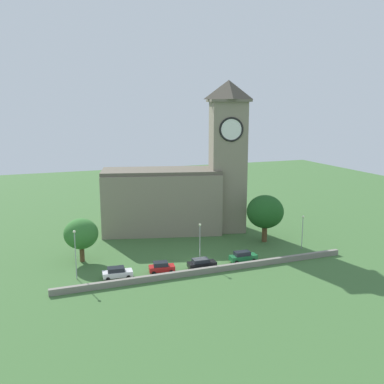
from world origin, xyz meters
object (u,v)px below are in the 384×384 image
at_px(streetlamp_west_mid, 200,237).
at_px(tree_riverside_west, 81,234).
at_px(car_white, 117,273).
at_px(streetlamp_central, 303,227).
at_px(car_red, 161,267).
at_px(streetlamp_west_end, 75,247).
at_px(church, 184,186).
at_px(car_green, 243,257).
at_px(car_black, 201,263).
at_px(tree_riverside_east, 265,212).

bearing_deg(streetlamp_west_mid, tree_riverside_west, 157.70).
height_order(car_white, streetlamp_central, streetlamp_central).
height_order(car_white, car_red, car_red).
distance_m(car_white, streetlamp_west_end, 7.56).
height_order(church, car_white, church).
bearing_deg(streetlamp_central, streetlamp_west_end, 179.68).
relative_size(car_red, car_green, 0.90).
relative_size(car_black, tree_riverside_east, 0.51).
bearing_deg(streetlamp_west_end, tree_riverside_west, 76.91).
bearing_deg(car_white, church, 48.91).
xyz_separation_m(car_black, streetlamp_west_end, (-19.83, 2.65, 4.29)).
height_order(car_green, tree_riverside_west, tree_riverside_west).
distance_m(car_red, tree_riverside_east, 25.76).
relative_size(streetlamp_west_end, streetlamp_west_mid, 1.12).
bearing_deg(tree_riverside_west, church, 27.30).
xyz_separation_m(streetlamp_west_end, streetlamp_central, (40.99, -0.23, -0.76)).
height_order(streetlamp_west_mid, tree_riverside_east, tree_riverside_east).
xyz_separation_m(streetlamp_central, tree_riverside_east, (-4.18, 6.60, 1.65)).
relative_size(car_black, streetlamp_west_mid, 0.69).
distance_m(car_white, tree_riverside_west, 11.16).
bearing_deg(streetlamp_central, car_black, -173.47).
xyz_separation_m(car_red, car_black, (6.77, -0.44, -0.07)).
height_order(car_red, streetlamp_west_end, streetlamp_west_end).
distance_m(car_black, streetlamp_central, 21.59).
distance_m(streetlamp_west_end, tree_riverside_east, 37.37).
relative_size(car_white, car_black, 1.00).
height_order(car_white, streetlamp_west_mid, streetlamp_west_mid).
height_order(streetlamp_west_end, tree_riverside_east, tree_riverside_east).
bearing_deg(streetlamp_west_mid, car_white, -172.84).
xyz_separation_m(streetlamp_west_end, streetlamp_west_mid, (20.52, -0.17, -0.49)).
bearing_deg(tree_riverside_west, streetlamp_west_end, -103.09).
height_order(car_red, car_green, car_green).
relative_size(car_white, streetlamp_west_mid, 0.69).
xyz_separation_m(car_white, car_black, (13.89, -0.65, -0.07)).
distance_m(car_black, streetlamp_west_mid, 4.59).
xyz_separation_m(car_white, streetlamp_central, (35.05, 1.77, 3.46)).
height_order(car_black, car_green, car_green).
height_order(car_red, car_black, car_red).
distance_m(streetlamp_west_end, tree_riverside_west, 7.73).
relative_size(car_black, streetlamp_west_end, 0.61).
bearing_deg(streetlamp_central, streetlamp_west_mid, 179.83).
bearing_deg(church, streetlamp_central, -49.73).
relative_size(car_green, tree_riverside_east, 0.52).
xyz_separation_m(car_red, tree_riverside_east, (23.75, 8.58, 5.11)).
bearing_deg(car_black, tree_riverside_east, 27.96).
height_order(church, tree_riverside_east, church).
bearing_deg(streetlamp_west_mid, tree_riverside_east, 21.85).
xyz_separation_m(car_red, streetlamp_west_mid, (7.45, 2.05, 3.73)).
xyz_separation_m(streetlamp_west_mid, tree_riverside_west, (-18.77, 7.70, 0.29)).
relative_size(streetlamp_west_end, tree_riverside_west, 1.03).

